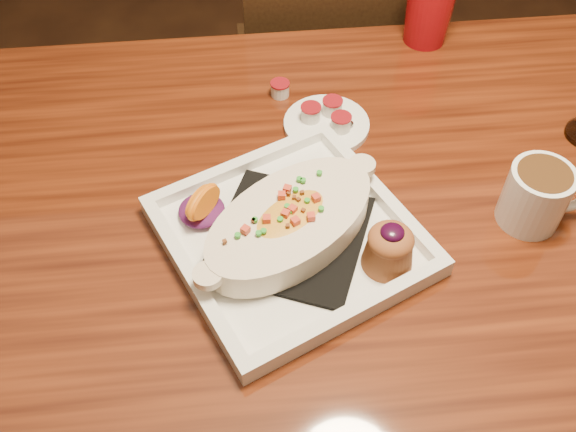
{
  "coord_description": "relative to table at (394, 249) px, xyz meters",
  "views": [
    {
      "loc": [
        -0.22,
        -0.58,
        1.45
      ],
      "look_at": [
        -0.17,
        -0.01,
        0.77
      ],
      "focal_mm": 40.0,
      "sensor_mm": 36.0,
      "label": 1
    }
  ],
  "objects": [
    {
      "name": "red_tumbler",
      "position": [
        0.13,
        0.4,
        0.17
      ],
      "size": [
        0.09,
        0.09,
        0.15
      ],
      "primitive_type": "cone",
      "color": "#AF0C13",
      "rests_on": "table"
    },
    {
      "name": "floor",
      "position": [
        0.0,
        0.0,
        -0.65
      ],
      "size": [
        7.0,
        7.0,
        0.0
      ],
      "primitive_type": "plane",
      "color": "#331D11",
      "rests_on": "ground"
    },
    {
      "name": "saucer",
      "position": [
        -0.09,
        0.18,
        0.11
      ],
      "size": [
        0.14,
        0.14,
        0.09
      ],
      "color": "white",
      "rests_on": "table"
    },
    {
      "name": "table",
      "position": [
        0.0,
        0.0,
        0.0
      ],
      "size": [
        1.5,
        0.9,
        0.75
      ],
      "color": "maroon",
      "rests_on": "floor"
    },
    {
      "name": "creamer_loose",
      "position": [
        -0.15,
        0.27,
        0.11
      ],
      "size": [
        0.03,
        0.03,
        0.03
      ],
      "color": "silver",
      "rests_on": "table"
    },
    {
      "name": "chair_far",
      "position": [
        -0.0,
        0.63,
        -0.15
      ],
      "size": [
        0.42,
        0.42,
        0.93
      ],
      "rotation": [
        0.0,
        0.0,
        3.14
      ],
      "color": "black",
      "rests_on": "floor"
    },
    {
      "name": "coffee_mug",
      "position": [
        0.17,
        -0.03,
        0.15
      ],
      "size": [
        0.12,
        0.09,
        0.09
      ],
      "rotation": [
        0.0,
        0.0,
        -0.07
      ],
      "color": "white",
      "rests_on": "table"
    },
    {
      "name": "plate",
      "position": [
        -0.16,
        -0.05,
        0.13
      ],
      "size": [
        0.41,
        0.41,
        0.08
      ],
      "rotation": [
        0.0,
        0.0,
        0.43
      ],
      "color": "white",
      "rests_on": "table"
    }
  ]
}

